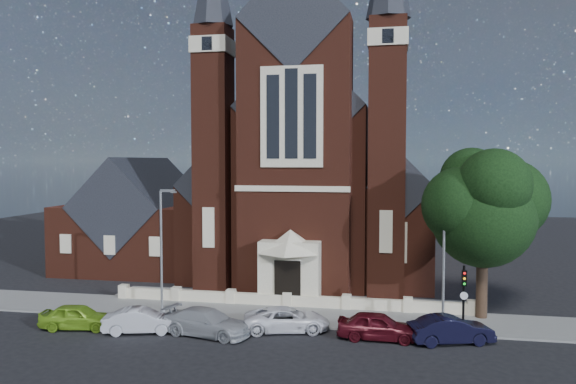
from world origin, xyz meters
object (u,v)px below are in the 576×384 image
at_px(car_lime_van, 78,317).
at_px(traffic_signal, 464,290).
at_px(street_lamp_right, 445,250).
at_px(church, 320,179).
at_px(street_tree, 486,209).
at_px(car_dark_red, 378,326).
at_px(car_white_suv, 287,319).
at_px(car_silver_a, 141,321).
at_px(street_lamp_left, 162,242).
at_px(parish_hall, 142,225).
at_px(car_navy, 451,330).
at_px(car_silver_b, 207,322).

bearing_deg(car_lime_van, traffic_signal, -90.64).
bearing_deg(street_lamp_right, church, 118.04).
xyz_separation_m(street_lamp_right, car_lime_van, (-21.37, -4.66, -3.86)).
height_order(street_tree, car_dark_red, street_tree).
xyz_separation_m(traffic_signal, car_white_suv, (-10.05, -1.15, -1.89)).
xyz_separation_m(street_tree, car_dark_red, (-6.37, -5.01, -6.19)).
height_order(traffic_signal, car_silver_a, traffic_signal).
xyz_separation_m(street_tree, car_white_suv, (-11.64, -4.44, -6.26)).
bearing_deg(street_lamp_left, parish_hall, 120.02).
distance_m(church, car_silver_a, 25.78).
height_order(street_lamp_right, car_white_suv, street_lamp_right).
height_order(car_lime_van, car_silver_a, car_lime_van).
bearing_deg(car_navy, car_white_suv, 69.39).
distance_m(traffic_signal, car_dark_red, 5.39).
xyz_separation_m(church, street_tree, (12.60, -17.23, -1.23)).
bearing_deg(traffic_signal, car_silver_a, -170.47).
xyz_separation_m(car_silver_a, car_dark_red, (13.48, 1.34, 0.06)).
xyz_separation_m(parish_hall, car_lime_van, (4.72, -18.66, -3.27)).
height_order(street_lamp_left, car_lime_van, street_lamp_left).
xyz_separation_m(church, street_lamp_right, (10.09, -18.94, -3.59)).
xyz_separation_m(street_tree, car_navy, (-2.44, -4.92, -6.21)).
bearing_deg(traffic_signal, parish_hall, 150.02).
bearing_deg(street_lamp_left, car_silver_b, -43.94).
xyz_separation_m(church, car_navy, (10.16, -22.15, -7.43)).
bearing_deg(car_lime_van, street_lamp_left, -44.43).
xyz_separation_m(traffic_signal, car_silver_a, (-18.25, -3.06, -1.87)).
height_order(parish_hall, car_silver_a, parish_hall).
bearing_deg(car_lime_van, car_dark_red, -94.08).
relative_size(street_lamp_right, car_white_suv, 1.62).
bearing_deg(car_navy, street_lamp_left, 62.31).
distance_m(church, car_navy, 25.48).
distance_m(car_white_suv, car_dark_red, 5.31).
xyz_separation_m(street_lamp_left, car_dark_red, (14.14, -3.30, -3.83)).
height_order(street_tree, traffic_signal, street_tree).
distance_m(parish_hall, street_lamp_right, 29.62).
bearing_deg(car_silver_a, street_lamp_right, -90.43).
height_order(traffic_signal, car_lime_van, traffic_signal).
distance_m(church, car_silver_b, 24.71).
xyz_separation_m(car_silver_b, car_white_suv, (4.31, 1.65, -0.06)).
distance_m(church, traffic_signal, 23.94).
relative_size(car_silver_b, car_navy, 1.14).
height_order(church, car_dark_red, church).
height_order(car_silver_a, car_dark_red, car_dark_red).
relative_size(car_lime_van, car_white_suv, 0.87).
xyz_separation_m(parish_hall, car_white_suv, (16.95, -16.73, -3.32)).
relative_size(car_silver_b, car_dark_red, 1.15).
distance_m(car_lime_van, car_dark_red, 17.57).
bearing_deg(car_dark_red, street_tree, -50.48).
bearing_deg(street_tree, parish_hall, 156.74).
height_order(parish_hall, street_lamp_left, parish_hall).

